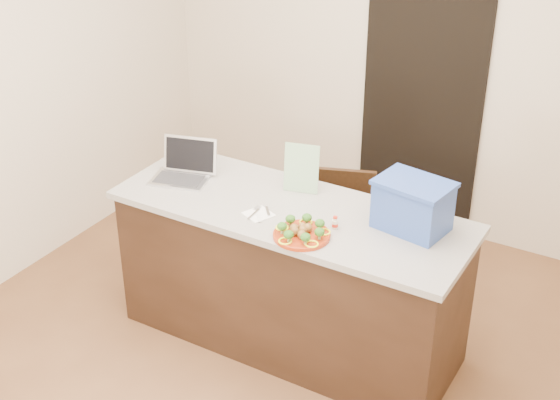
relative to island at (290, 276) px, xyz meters
The scene contains 16 objects.
ground 0.53m from the island, 90.00° to the right, with size 4.00×4.00×0.00m, color brown.
room_shell 1.18m from the island, 90.00° to the right, with size 4.00×4.00×4.00m.
doorway 1.81m from the island, 86.69° to the left, with size 0.90×0.02×2.00m, color black.
island is the anchor object (origin of this frame).
plate 0.57m from the island, 50.08° to the right, with size 0.30×0.30×0.02m.
meatballs 0.59m from the island, 51.03° to the right, with size 0.11×0.11×0.05m.
broccoli 0.61m from the island, 50.08° to the right, with size 0.25×0.26×0.05m.
pepper_rings 0.57m from the island, 50.08° to the right, with size 0.29×0.30×0.01m.
napkin 0.50m from the island, 127.52° to the right, with size 0.14×0.14×0.01m, color white.
fork 0.51m from the island, 133.80° to the right, with size 0.03×0.16×0.00m.
knife 0.51m from the island, 117.40° to the right, with size 0.08×0.17×0.01m.
yogurt_bottle 0.59m from the island, 13.60° to the right, with size 0.03×0.03×0.07m.
laptop 0.91m from the island, behind, with size 0.38×0.35×0.24m.
leaflet 0.64m from the island, 103.93° to the left, with size 0.21×0.00×0.29m, color silver.
blue_box 0.90m from the island, 11.52° to the left, with size 0.43×0.34×0.28m.
chair 0.65m from the island, 90.30° to the left, with size 0.48×0.49×0.84m.
Camera 1 is at (1.88, -3.08, 3.05)m, focal length 50.00 mm.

